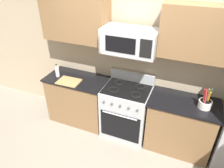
% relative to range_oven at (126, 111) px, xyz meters
% --- Properties ---
extents(ground_plane, '(16.00, 16.00, 0.00)m').
position_rel_range_oven_xyz_m(ground_plane, '(0.00, -0.63, -0.47)').
color(ground_plane, gray).
extents(wall_back, '(8.00, 0.10, 2.60)m').
position_rel_range_oven_xyz_m(wall_back, '(0.00, 0.37, 0.83)').
color(wall_back, tan).
rests_on(wall_back, ground).
extents(counter_left, '(1.09, 0.60, 0.91)m').
position_rel_range_oven_xyz_m(counter_left, '(-0.94, -0.00, -0.02)').
color(counter_left, olive).
rests_on(counter_left, ground).
extents(range_oven, '(0.76, 0.64, 1.09)m').
position_rel_range_oven_xyz_m(range_oven, '(0.00, 0.00, 0.00)').
color(range_oven, '#B2B5BA').
rests_on(range_oven, ground).
extents(counter_right, '(1.02, 0.60, 0.91)m').
position_rel_range_oven_xyz_m(counter_right, '(0.90, -0.00, -0.02)').
color(counter_right, olive).
rests_on(counter_right, ground).
extents(microwave, '(0.79, 0.44, 0.36)m').
position_rel_range_oven_xyz_m(microwave, '(-0.00, 0.03, 1.24)').
color(microwave, '#B2B5BA').
extents(upper_cabinets_left, '(1.08, 0.34, 0.70)m').
position_rel_range_oven_xyz_m(upper_cabinets_left, '(-0.94, 0.15, 1.43)').
color(upper_cabinets_left, olive).
extents(upper_cabinets_right, '(1.01, 0.34, 0.70)m').
position_rel_range_oven_xyz_m(upper_cabinets_right, '(0.90, 0.15, 1.43)').
color(upper_cabinets_right, olive).
extents(utensil_crock, '(0.18, 0.18, 0.34)m').
position_rel_range_oven_xyz_m(utensil_crock, '(1.16, -0.03, 0.51)').
color(utensil_crock, white).
rests_on(utensil_crock, counter_right).
extents(cutting_board, '(0.39, 0.29, 0.02)m').
position_rel_range_oven_xyz_m(cutting_board, '(-0.99, -0.16, 0.44)').
color(cutting_board, tan).
rests_on(cutting_board, counter_left).
extents(bottle_vinegar, '(0.07, 0.07, 0.23)m').
position_rel_range_oven_xyz_m(bottle_vinegar, '(-1.28, -0.06, 0.54)').
color(bottle_vinegar, silver).
rests_on(bottle_vinegar, counter_left).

